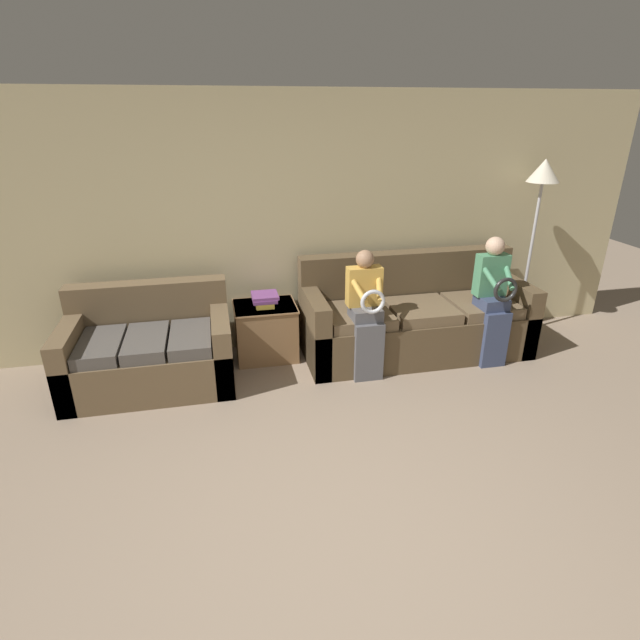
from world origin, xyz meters
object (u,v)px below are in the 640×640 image
Objects in this scene: child_left_seated at (366,310)px; couch_main at (414,319)px; couch_side at (150,351)px; child_right_seated at (493,296)px; book_stack at (264,299)px; floor_lamp at (541,187)px; side_shelf at (266,330)px.

couch_main is at bearing 29.77° from child_left_seated.
child_right_seated is (3.26, -0.26, 0.38)m from couch_side.
child_right_seated reaches higher than couch_main.
book_stack is at bearing 146.68° from child_left_seated.
couch_main is 2.62m from couch_side.
couch_main is 1.87m from floor_lamp.
child_right_seated is at bearing -4.65° from couch_side.
side_shelf is 0.34m from book_stack.
floor_lamp reaches higher than couch_side.
couch_side is 2.36× the size of side_shelf.
couch_main is 1.53m from side_shelf.
child_right_seated reaches higher than side_shelf.
couch_side reaches higher than side_shelf.
book_stack is (-0.87, 0.58, -0.03)m from child_left_seated.
side_shelf is (1.10, 0.30, -0.02)m from couch_side.
child_left_seated is (1.97, -0.27, 0.34)m from couch_side.
book_stack is 3.04m from floor_lamp.
child_right_seated reaches higher than couch_side.
couch_side is 0.77× the size of floor_lamp.
side_shelf is at bearing -104.01° from book_stack.
child_right_seated is 1.29m from floor_lamp.
child_left_seated is 1.93× the size of side_shelf.
couch_side is at bearing 175.35° from child_right_seated.
side_shelf is 3.17m from floor_lamp.
floor_lamp is (2.00, 0.54, 0.97)m from child_left_seated.
floor_lamp is at bearing 37.11° from child_right_seated.
child_left_seated reaches higher than side_shelf.
couch_main is at bearing -7.79° from book_stack.
child_right_seated is at bearing -142.89° from floor_lamp.
child_right_seated is 2.02× the size of side_shelf.
floor_lamp is at bearing 3.95° from couch_side.
side_shelf is at bearing 172.60° from couch_main.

